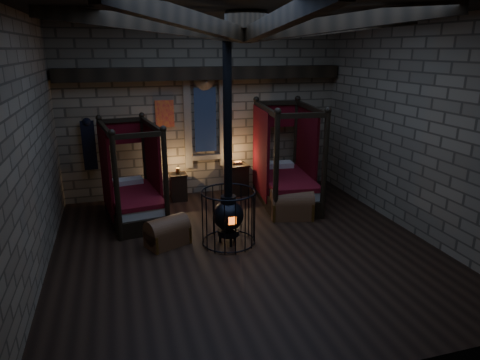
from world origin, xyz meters
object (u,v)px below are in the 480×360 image
object	(u,v)px
bed_left	(134,196)
stove	(228,212)
trunk_left	(167,232)
trunk_right	(292,205)
bed_right	(285,179)

from	to	relation	value
bed_left	stove	bearing A→B (deg)	-55.34
bed_left	trunk_left	bearing A→B (deg)	-79.19
trunk_right	stove	world-z (taller)	stove
bed_left	stove	world-z (taller)	stove
trunk_right	trunk_left	bearing A→B (deg)	-154.17
trunk_left	stove	distance (m)	1.23
stove	bed_right	bearing A→B (deg)	43.61
bed_right	stove	bearing A→B (deg)	-129.19
trunk_left	trunk_right	size ratio (longest dim) A/B	0.89
bed_left	trunk_right	world-z (taller)	bed_left
bed_left	trunk_left	xyz separation A→B (m)	(0.53, -1.56, -0.27)
bed_left	bed_right	distance (m)	3.60
bed_left	stove	size ratio (longest dim) A/B	0.53
stove	bed_left	bearing A→B (deg)	132.34
bed_right	trunk_left	world-z (taller)	bed_right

